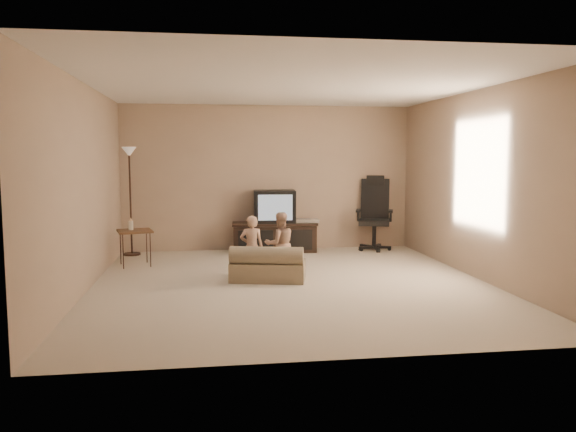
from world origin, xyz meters
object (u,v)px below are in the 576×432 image
toddler_right (280,244)px  tv_stand (275,226)px  toddler_left (252,247)px  office_chair (374,223)px  child_sofa (268,266)px  side_table (134,231)px  floor_lamp (130,177)px

toddler_right → tv_stand: bearing=-104.4°
toddler_left → office_chair: bearing=-134.5°
tv_stand → toddler_right: tv_stand is taller
tv_stand → child_sofa: size_ratio=1.41×
toddler_right → office_chair: bearing=-144.1°
office_chair → toddler_left: bearing=-119.1°
tv_stand → office_chair: 1.74m
office_chair → toddler_right: (-1.92, -1.94, -0.03)m
office_chair → side_table: (-3.96, -0.93, 0.05)m
floor_lamp → side_table: bearing=-79.8°
child_sofa → toddler_left: 0.34m
toddler_left → toddler_right: size_ratio=0.97×
toddler_right → side_table: bearing=-35.9°
office_chair → toddler_right: size_ratio=1.48×
tv_stand → floor_lamp: (-2.39, -0.03, 0.86)m
office_chair → toddler_right: 2.73m
floor_lamp → office_chair: bearing=-0.4°
toddler_left → floor_lamp: bearing=-45.8°
floor_lamp → child_sofa: floor_lamp is taller
floor_lamp → toddler_left: 2.92m
child_sofa → office_chair: bearing=59.4°
office_chair → child_sofa: office_chair is taller
tv_stand → floor_lamp: floor_lamp is taller
tv_stand → office_chair: office_chair is taller
side_table → toddler_left: 2.02m
office_chair → toddler_right: bearing=-115.7°
toddler_left → toddler_right: (0.39, 0.14, 0.01)m
child_sofa → toddler_left: (-0.19, 0.15, 0.23)m
toddler_left → child_sofa: bearing=145.9°
floor_lamp → toddler_left: (1.82, -2.11, -0.87)m
office_chair → child_sofa: 3.09m
tv_stand → side_table: size_ratio=2.06×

